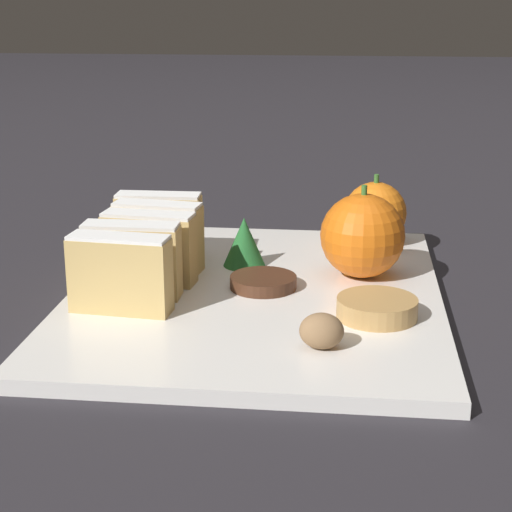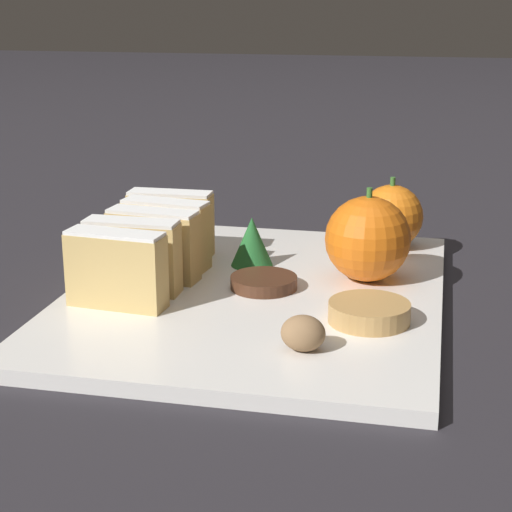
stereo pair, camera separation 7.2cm
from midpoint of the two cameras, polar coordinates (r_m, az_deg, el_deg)
ground_plane at (r=0.73m, az=2.81°, el=-3.18°), size 6.00×6.00×0.00m
serving_platter at (r=0.73m, az=2.82°, el=-2.74°), size 0.31×0.39×0.01m
stollen_slice_front at (r=0.68m, az=-6.35°, el=-0.94°), size 0.08×0.03×0.06m
stollen_slice_second at (r=0.72m, az=-5.43°, el=-0.06°), size 0.08×0.03×0.06m
stollen_slice_third at (r=0.75m, az=-4.14°, el=0.71°), size 0.08×0.03×0.06m
stollen_slice_fourth at (r=0.78m, az=-3.41°, el=1.45°), size 0.08×0.03×0.06m
stollen_slice_fifth at (r=0.82m, az=-3.21°, el=2.15°), size 0.08×0.03×0.06m
orange_near at (r=0.86m, az=11.39°, el=2.57°), size 0.06×0.06×0.07m
orange_far at (r=0.75m, az=10.18°, el=1.09°), size 0.07×0.07×0.08m
walnut at (r=0.61m, az=6.57°, el=-5.20°), size 0.03×0.03×0.03m
chocolate_cookie at (r=0.73m, az=3.34°, el=-1.80°), size 0.06×0.06×0.01m
gingerbread_cookie at (r=0.67m, az=10.64°, el=-3.77°), size 0.06×0.06×0.02m
evergreen_sprig at (r=0.79m, az=2.34°, el=0.93°), size 0.04×0.04×0.05m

